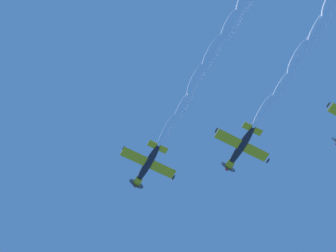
# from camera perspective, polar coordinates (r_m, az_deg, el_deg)

# --- Properties ---
(airplane_lead) EXTENTS (9.75, 8.80, 3.04)m
(airplane_lead) POSITION_cam_1_polar(r_m,az_deg,el_deg) (86.24, -2.29, -4.30)
(airplane_lead) COLOR #232328
(airplane_left_wingman) EXTENTS (9.73, 8.81, 3.07)m
(airplane_left_wingman) POSITION_cam_1_polar(r_m,az_deg,el_deg) (84.37, 7.92, -2.38)
(airplane_left_wingman) COLOR #232328
(smoke_trail_lead) EXTENTS (3.09, 40.69, 4.45)m
(smoke_trail_lead) POSITION_cam_1_polar(r_m,az_deg,el_deg) (80.15, 7.77, 12.77)
(smoke_trail_lead) COLOR white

